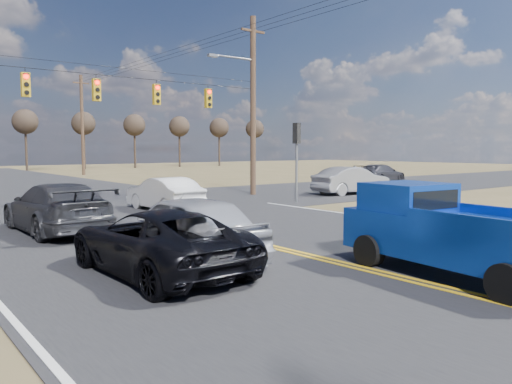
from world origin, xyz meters
TOP-DOWN VIEW (x-y plane):
  - ground at (0.00, 0.00)m, footprint 160.00×160.00m
  - road_main at (0.00, 10.00)m, footprint 14.00×120.00m
  - road_cross at (0.00, 18.00)m, footprint 120.00×12.00m
  - signal_gantry at (0.50, 17.79)m, footprint 19.60×4.83m
  - utility_poles at (0.00, 17.00)m, footprint 19.60×58.32m
  - treeline at (0.00, 26.96)m, footprint 87.00×117.80m
  - pickup_truck at (1.04, 1.08)m, footprint 2.42×5.16m
  - silver_suv at (-2.61, 5.61)m, footprint 1.91×4.73m
  - black_suv at (-3.66, 4.99)m, footprint 2.40×5.01m
  - white_car_queue at (1.57, 14.62)m, footprint 1.62×4.38m
  - dgrey_car_queue at (-3.76, 11.70)m, footprint 2.29×5.46m
  - cross_car_east_near at (13.84, 14.88)m, footprint 2.10×4.97m
  - cross_car_east_far at (23.29, 20.12)m, footprint 2.54×5.15m

SIDE VIEW (x-z plane):
  - ground at x=0.00m, z-range 0.00..0.00m
  - road_main at x=0.00m, z-range -0.01..0.01m
  - road_cross at x=0.00m, z-range -0.01..0.01m
  - black_suv at x=-3.66m, z-range 0.00..1.38m
  - white_car_queue at x=1.57m, z-range 0.00..1.43m
  - cross_car_east_far at x=23.29m, z-range 0.00..1.44m
  - dgrey_car_queue at x=-3.76m, z-range 0.00..1.58m
  - cross_car_east_near at x=13.84m, z-range 0.00..1.60m
  - silver_suv at x=-2.61m, z-range 0.00..1.61m
  - pickup_truck at x=1.04m, z-range -0.03..1.85m
  - signal_gantry at x=0.50m, z-range 0.06..10.06m
  - utility_poles at x=0.00m, z-range 0.23..10.23m
  - treeline at x=0.00m, z-range 2.00..9.40m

